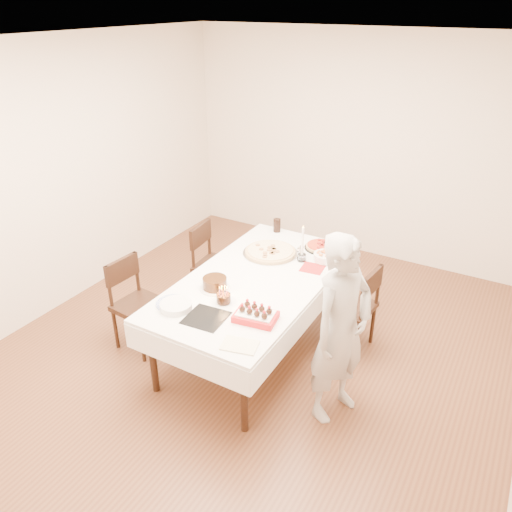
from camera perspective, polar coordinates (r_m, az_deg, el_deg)
The scene contains 23 objects.
floor at distance 4.82m, azimuth 0.12°, elevation -10.66°, with size 5.00×5.00×0.00m, color #562F1D.
wall_back at distance 6.30m, azimuth 11.78°, elevation 11.97°, with size 4.50×0.04×2.70m, color beige.
wall_left at distance 5.53m, azimuth -20.78°, elevation 8.58°, with size 0.04×5.00×2.70m, color beige.
ceiling at distance 3.80m, azimuth 0.17°, elevation 23.28°, with size 5.00×5.00×0.00m, color white.
dining_table at distance 4.64m, azimuth 0.00°, elevation -6.62°, with size 1.14×2.14×0.75m, color white.
chair_right_savory at distance 4.72m, azimuth 10.67°, elevation -5.69°, with size 0.45×0.45×0.87m, color black, non-canonical shape.
chair_left_savory at distance 5.30m, azimuth -4.41°, elevation -1.12°, with size 0.46×0.46×0.90m, color black, non-canonical shape.
chair_left_dessert at distance 4.76m, azimuth -13.10°, elevation -5.56°, with size 0.45×0.45×0.88m, color black, non-canonical shape.
person at distance 3.80m, azimuth 9.67°, elevation -8.34°, with size 0.57×0.37×1.55m, color #B4AEAA.
pizza_white at distance 4.86m, azimuth 1.65°, elevation 0.50°, with size 0.54×0.54×0.04m, color beige.
pizza_pepperoni at distance 5.01m, azimuth 7.42°, elevation 1.09°, with size 0.32×0.32×0.04m, color red.
red_placemat at distance 4.64m, azimuth 6.47°, elevation -1.41°, with size 0.21×0.21×0.01m, color #B21E1E.
pasta_bowl at distance 4.76m, azimuth 7.89°, elevation -0.10°, with size 0.22×0.22×0.07m, color white.
taper_candle at distance 4.68m, azimuth 5.33°, elevation 1.45°, with size 0.08×0.08×0.37m, color white.
shaker_pair at distance 4.76m, azimuth 4.95°, elevation 0.25°, with size 0.10×0.10×0.12m, color white, non-canonical shape.
cola_glass at distance 5.31m, azimuth 2.41°, elevation 3.53°, with size 0.08×0.08×0.14m, color black.
layer_cake at distance 4.28m, azimuth -4.73°, elevation -3.14°, with size 0.26×0.26×0.11m, color black.
cake_board at distance 3.95m, azimuth -5.74°, elevation -7.07°, with size 0.31×0.31×0.01m, color black.
birthday_cake at distance 4.08m, azimuth -3.74°, elevation -4.41°, with size 0.12×0.12×0.13m, color #3A2010.
strawberry_box at distance 3.89m, azimuth -0.04°, elevation -6.81°, with size 0.33×0.22×0.08m, color red, non-canonical shape.
box_lid at distance 3.65m, azimuth -1.88°, elevation -10.23°, with size 0.26×0.17×0.02m, color beige.
plate_stack at distance 4.07m, azimuth -9.12°, elevation -5.64°, with size 0.26×0.26×0.05m, color white.
china_plate at distance 4.15m, azimuth -9.53°, elevation -5.34°, with size 0.27×0.27×0.01m, color white.
Camera 1 is at (1.88, -3.29, 2.98)m, focal length 35.00 mm.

